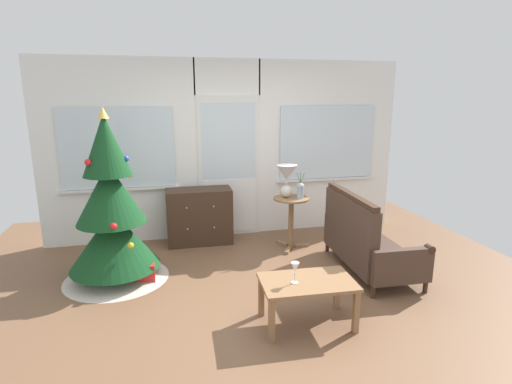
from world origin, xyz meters
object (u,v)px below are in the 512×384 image
at_px(dresser_cabinet, 199,216).
at_px(coffee_table, 307,287).
at_px(christmas_tree, 112,218).
at_px(table_lamp, 287,176).
at_px(settee_sofa, 364,241).
at_px(side_table, 291,213).
at_px(gift_box, 145,272).
at_px(flower_vase, 300,190).
at_px(wine_glass, 295,268).

height_order(dresser_cabinet, coffee_table, dresser_cabinet).
distance_m(christmas_tree, table_lamp, 2.25).
relative_size(settee_sofa, table_lamp, 3.33).
xyz_separation_m(side_table, gift_box, (-1.92, -0.60, -0.40)).
distance_m(flower_vase, wine_glass, 1.95).
bearing_deg(gift_box, side_table, 17.48).
bearing_deg(gift_box, dresser_cabinet, 56.73).
relative_size(christmas_tree, flower_vase, 5.52).
bearing_deg(table_lamp, christmas_tree, -167.35).
relative_size(christmas_tree, table_lamp, 4.39).
height_order(christmas_tree, gift_box, christmas_tree).
height_order(settee_sofa, flower_vase, flower_vase).
bearing_deg(christmas_tree, gift_box, -25.27).
bearing_deg(flower_vase, dresser_cabinet, 156.34).
distance_m(dresser_cabinet, side_table, 1.30).
height_order(coffee_table, wine_glass, wine_glass).
bearing_deg(wine_glass, flower_vase, 69.39).
relative_size(christmas_tree, gift_box, 9.15).
bearing_deg(coffee_table, dresser_cabinet, 107.41).
relative_size(christmas_tree, settee_sofa, 1.32).
xyz_separation_m(dresser_cabinet, wine_glass, (0.61, -2.37, 0.18)).
height_order(christmas_tree, coffee_table, christmas_tree).
bearing_deg(settee_sofa, coffee_table, -138.23).
bearing_deg(flower_vase, settee_sofa, -58.67).
bearing_deg(side_table, coffee_table, -103.72).
distance_m(side_table, flower_vase, 0.35).
relative_size(dresser_cabinet, table_lamp, 2.07).
bearing_deg(wine_glass, side_table, 72.75).
xyz_separation_m(wine_glass, gift_box, (-1.34, 1.26, -0.46)).
xyz_separation_m(settee_sofa, coffee_table, (-1.06, -0.95, -0.01)).
bearing_deg(wine_glass, table_lamp, 74.76).
height_order(side_table, wine_glass, side_table).
relative_size(table_lamp, coffee_table, 0.51).
relative_size(table_lamp, flower_vase, 1.26).
xyz_separation_m(christmas_tree, gift_box, (0.33, -0.15, -0.62)).
distance_m(table_lamp, flower_vase, 0.25).
distance_m(side_table, gift_box, 2.05).
distance_m(dresser_cabinet, flower_vase, 1.47).
bearing_deg(coffee_table, flower_vase, 72.86).
distance_m(table_lamp, coffee_table, 2.03).
bearing_deg(dresser_cabinet, settee_sofa, -37.95).
height_order(dresser_cabinet, flower_vase, flower_vase).
xyz_separation_m(settee_sofa, side_table, (-0.61, 0.90, 0.13)).
relative_size(christmas_tree, wine_glass, 9.91).
xyz_separation_m(dresser_cabinet, flower_vase, (1.29, -0.56, 0.44)).
relative_size(side_table, table_lamp, 1.62).
relative_size(table_lamp, gift_box, 2.08).
xyz_separation_m(christmas_tree, coffee_table, (1.79, -1.40, -0.36)).
relative_size(side_table, flower_vase, 2.04).
height_order(christmas_tree, dresser_cabinet, christmas_tree).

